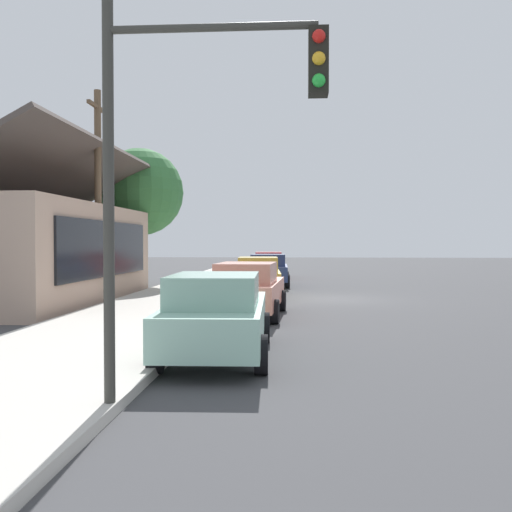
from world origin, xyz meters
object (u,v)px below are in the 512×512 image
object	(u,v)px
traffic_light_main	(192,135)
utility_pole_wooden	(98,192)
fire_hydrant_red	(240,274)
car_seafoam	(217,314)
car_coral	(248,289)
car_mustard	(258,276)
shade_tree	(140,193)
car_navy	(268,270)
car_cherry	(269,265)

from	to	relation	value
traffic_light_main	utility_pole_wooden	distance (m)	13.92
traffic_light_main	fire_hydrant_red	size ratio (longest dim) A/B	7.32
car_seafoam	utility_pole_wooden	distance (m)	11.02
car_seafoam	traffic_light_main	bearing A→B (deg)	-178.78
car_seafoam	car_coral	bearing A→B (deg)	-3.06
car_mustard	utility_pole_wooden	xyz separation A→B (m)	(-2.94, 5.44, 3.12)
shade_tree	car_seafoam	bearing A→B (deg)	-160.05
fire_hydrant_red	car_mustard	bearing A→B (deg)	-168.95
car_seafoam	car_navy	size ratio (longest dim) A/B	1.04
traffic_light_main	utility_pole_wooden	world-z (taller)	utility_pole_wooden
car_cherry	car_mustard	bearing A→B (deg)	178.50
car_navy	car_cherry	xyz separation A→B (m)	(6.26, 0.27, -0.00)
traffic_light_main	car_coral	bearing A→B (deg)	0.63
car_seafoam	car_mustard	bearing A→B (deg)	-2.00
fire_hydrant_red	traffic_light_main	bearing A→B (deg)	-175.88
car_seafoam	utility_pole_wooden	world-z (taller)	utility_pole_wooden
car_mustard	car_cherry	world-z (taller)	same
shade_tree	car_navy	bearing A→B (deg)	-83.63
car_mustard	traffic_light_main	distance (m)	15.89
car_cherry	fire_hydrant_red	world-z (taller)	car_cherry
car_navy	car_cherry	world-z (taller)	same
utility_pole_wooden	traffic_light_main	bearing A→B (deg)	-156.00
car_cherry	utility_pole_wooden	world-z (taller)	utility_pole_wooden
traffic_light_main	fire_hydrant_red	xyz separation A→B (m)	(23.05, 1.66, -2.99)
car_navy	car_cherry	bearing A→B (deg)	0.84
car_navy	utility_pole_wooden	world-z (taller)	utility_pole_wooden
car_coral	car_mustard	distance (m)	6.14
car_coral	traffic_light_main	distance (m)	9.89
car_cherry	utility_pole_wooden	size ratio (longest dim) A/B	0.64
car_cherry	fire_hydrant_red	xyz separation A→B (m)	(-4.35, 1.32, -0.32)
shade_tree	car_coral	bearing A→B (deg)	-150.45
traffic_light_main	utility_pole_wooden	size ratio (longest dim) A/B	0.69
car_navy	fire_hydrant_red	world-z (taller)	car_navy
car_cherry	car_seafoam	bearing A→B (deg)	178.21
car_mustard	fire_hydrant_red	size ratio (longest dim) A/B	6.36
car_mustard	utility_pole_wooden	world-z (taller)	utility_pole_wooden
car_cherry	traffic_light_main	size ratio (longest dim) A/B	0.93
car_mustard	shade_tree	bearing A→B (deg)	48.37
car_navy	traffic_light_main	bearing A→B (deg)	178.55
car_coral	car_cherry	size ratio (longest dim) A/B	0.98
car_coral	shade_tree	xyz separation A→B (m)	(10.93, 6.20, 3.78)
car_coral	traffic_light_main	bearing A→B (deg)	-176.77
fire_hydrant_red	car_cherry	bearing A→B (deg)	-16.87
shade_tree	traffic_light_main	size ratio (longest dim) A/B	1.30
car_seafoam	car_cherry	bearing A→B (deg)	-1.72
car_seafoam	fire_hydrant_red	size ratio (longest dim) A/B	6.80
car_mustard	car_navy	size ratio (longest dim) A/B	0.98
car_navy	car_cherry	distance (m)	6.26
car_navy	fire_hydrant_red	distance (m)	2.50
traffic_light_main	car_mustard	bearing A→B (deg)	0.79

